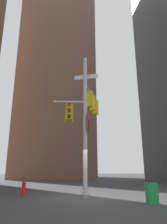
% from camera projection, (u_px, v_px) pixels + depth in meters
% --- Properties ---
extents(ground, '(120.00, 120.00, 0.00)m').
position_uv_depth(ground, '(85.00, 198.00, 10.79)').
color(ground, '#38383A').
extents(building_mid_block, '(13.03, 13.03, 35.36)m').
position_uv_depth(building_mid_block, '(57.00, 83.00, 39.81)').
color(building_mid_block, brown).
rests_on(building_mid_block, ground).
extents(signal_pole_assembly, '(3.24, 3.51, 8.23)m').
position_uv_depth(signal_pole_assembly, '(86.00, 113.00, 12.84)').
color(signal_pole_assembly, '#B2B2B5').
rests_on(signal_pole_assembly, ground).
extents(fire_hydrant, '(0.33, 0.23, 0.82)m').
position_uv_depth(fire_hydrant, '(24.00, 188.00, 11.61)').
color(fire_hydrant, red).
rests_on(fire_hydrant, ground).
extents(newspaper_box, '(0.45, 0.36, 0.88)m').
position_uv_depth(newspaper_box, '(152.00, 193.00, 8.90)').
color(newspaper_box, '#198C3F').
rests_on(newspaper_box, ground).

